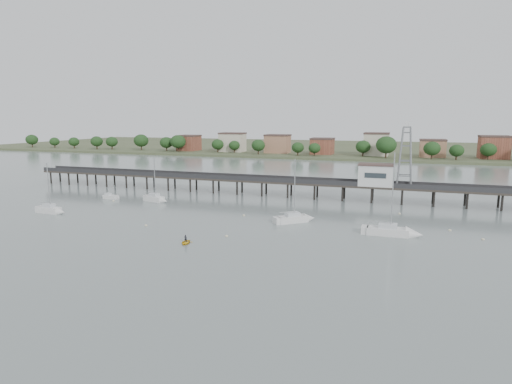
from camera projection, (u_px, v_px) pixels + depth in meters
ground_plane at (151, 272)px, 56.62m from camera, size 500.00×500.00×0.00m
pier at (277, 182)px, 111.93m from camera, size 150.00×5.00×5.50m
pier_building at (376, 175)px, 103.49m from camera, size 8.40×5.40×5.30m
lattice_tower at (405, 157)px, 100.67m from camera, size 3.20×3.20×15.50m
sailboat_b at (157, 199)px, 104.50m from camera, size 7.16×3.75×11.49m
sailboat_c at (298, 219)px, 84.26m from camera, size 7.56×6.94×13.18m
sailboat_d at (397, 232)px, 74.20m from camera, size 9.36×2.73×15.35m
sailboat_a at (53, 210)px, 91.76m from camera, size 6.92×2.35×11.42m
white_tender at (110, 197)px, 108.48m from camera, size 4.11×2.02×1.55m
yellow_dinghy at (186, 243)px, 69.75m from camera, size 1.95×0.88×2.64m
dinghy_occupant at (186, 243)px, 69.75m from camera, size 0.76×1.31×0.29m
mooring_buoys at (285, 221)px, 84.38m from camera, size 81.00×28.81×0.39m
far_shore at (353, 148)px, 279.79m from camera, size 500.00×170.00×10.40m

